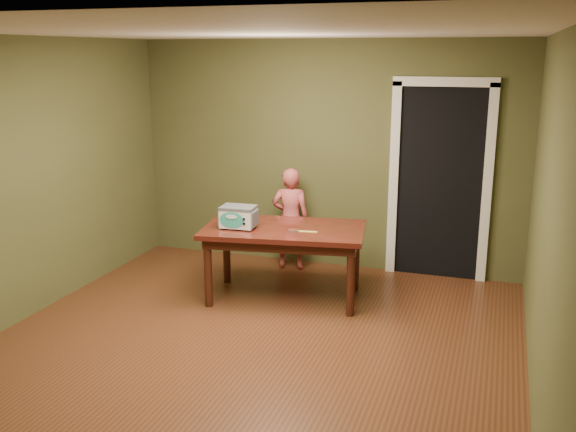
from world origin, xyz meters
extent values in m
plane|color=#5B301A|center=(0.00, 0.00, 0.00)|extent=(5.00, 5.00, 0.00)
cube|color=#4E512B|center=(0.00, 2.50, 1.30)|extent=(4.50, 0.02, 2.60)
cube|color=#4E512B|center=(0.00, -2.50, 1.30)|extent=(4.50, 0.02, 2.60)
cube|color=#4E512B|center=(-2.25, 0.00, 1.30)|extent=(0.02, 5.00, 2.60)
cube|color=#4E512B|center=(2.25, 0.00, 1.30)|extent=(0.02, 5.00, 2.60)
cube|color=white|center=(0.00, 0.00, 2.60)|extent=(4.50, 5.00, 0.02)
cube|color=black|center=(1.30, 2.80, 1.05)|extent=(0.90, 0.60, 2.10)
cube|color=black|center=(1.30, 2.48, 1.05)|extent=(0.90, 0.02, 2.10)
cube|color=white|center=(0.80, 2.47, 1.05)|extent=(0.10, 0.06, 2.20)
cube|color=white|center=(1.80, 2.47, 1.05)|extent=(0.10, 0.06, 2.20)
cube|color=white|center=(1.30, 2.47, 2.15)|extent=(1.10, 0.06, 0.10)
cube|color=black|center=(-0.09, 1.30, 0.72)|extent=(1.72, 1.14, 0.05)
cube|color=#35160D|center=(-0.09, 1.30, 0.65)|extent=(1.58, 1.00, 0.10)
cylinder|color=#35160D|center=(-0.73, 0.84, 0.35)|extent=(0.08, 0.08, 0.70)
cylinder|color=#35160D|center=(-0.84, 1.54, 0.35)|extent=(0.08, 0.08, 0.70)
cylinder|color=#35160D|center=(0.66, 1.06, 0.35)|extent=(0.08, 0.08, 0.70)
cylinder|color=#35160D|center=(0.55, 1.75, 0.35)|extent=(0.08, 0.08, 0.70)
cylinder|color=#4C4F54|center=(-0.65, 1.04, 0.76)|extent=(0.02, 0.02, 0.01)
cylinder|color=#4C4F54|center=(-0.66, 1.21, 0.76)|extent=(0.02, 0.02, 0.01)
cylinder|color=#4C4F54|center=(-0.37, 1.05, 0.76)|extent=(0.02, 0.02, 0.01)
cylinder|color=#4C4F54|center=(-0.38, 1.23, 0.76)|extent=(0.02, 0.02, 0.01)
cube|color=silver|center=(-0.51, 1.13, 0.86)|extent=(0.34, 0.26, 0.19)
cube|color=#4C4F54|center=(-0.51, 1.13, 0.96)|extent=(0.35, 0.26, 0.03)
cube|color=#4C4F54|center=(-0.69, 1.12, 0.86)|extent=(0.03, 0.21, 0.15)
cube|color=#4C4F54|center=(-0.34, 1.14, 0.86)|extent=(0.03, 0.21, 0.15)
ellipsoid|color=teal|center=(-0.54, 1.01, 0.86)|extent=(0.25, 0.02, 0.16)
cylinder|color=black|center=(-0.41, 1.02, 0.88)|extent=(0.02, 0.01, 0.02)
cylinder|color=black|center=(-0.41, 1.02, 0.83)|extent=(0.02, 0.01, 0.02)
cylinder|color=silver|center=(0.05, 1.17, 0.76)|extent=(0.10, 0.10, 0.02)
cylinder|color=#452417|center=(0.05, 1.17, 0.77)|extent=(0.09, 0.09, 0.01)
cube|color=#F2E069|center=(0.18, 1.21, 0.75)|extent=(0.18, 0.05, 0.01)
imported|color=#C75153|center=(-0.32, 2.20, 0.59)|extent=(0.47, 0.34, 1.19)
camera|label=1|loc=(1.92, -4.55, 2.45)|focal=40.00mm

